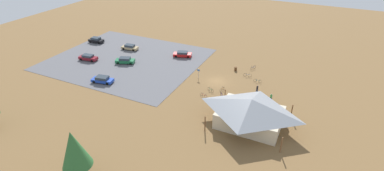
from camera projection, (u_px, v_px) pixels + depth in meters
ground at (217, 81)px, 62.45m from camera, size 160.00×160.00×0.00m
parking_lot_asphalt at (127, 59)px, 72.51m from camera, size 36.00×30.57×0.05m
bike_pavilion at (250, 111)px, 47.95m from camera, size 12.50×9.86×4.93m
trash_bin at (236, 69)px, 66.78m from camera, size 0.60×0.60×0.90m
lot_sign at (198, 72)px, 63.17m from camera, size 0.56×0.08×2.20m
pine_center at (74, 149)px, 36.20m from camera, size 3.83×3.83×7.90m
bicycle_blue_front_row at (253, 68)px, 67.43m from camera, size 0.86×1.65×0.87m
bicycle_red_by_bin at (204, 95)px, 56.80m from camera, size 1.68×0.60×0.77m
bicycle_yellow_edge_south at (255, 96)px, 56.71m from camera, size 1.63×0.48×0.77m
bicycle_green_back_row at (211, 90)px, 58.63m from camera, size 1.61×0.84×0.80m
bicycle_silver_yard_left at (247, 75)px, 64.18m from camera, size 1.80×0.48×0.86m
bicycle_orange_near_porch at (222, 89)px, 58.84m from camera, size 0.51×1.61×0.78m
bicycle_purple_lone_west at (222, 95)px, 56.84m from camera, size 1.07×1.36×0.85m
bicycle_white_near_sign at (210, 101)px, 54.81m from camera, size 1.53×0.90×0.77m
bicycle_teal_mid_cluster at (258, 81)px, 61.91m from camera, size 1.76×0.48×0.78m
car_maroon_mid_lot at (88, 57)px, 71.66m from camera, size 4.82×2.31×1.44m
car_red_back_corner at (182, 54)px, 73.48m from camera, size 4.91×3.17×1.40m
car_black_front_row at (96, 40)px, 82.20m from camera, size 4.41×2.17×1.50m
car_tan_second_row at (130, 47)px, 77.67m from camera, size 4.63×2.23×1.38m
car_blue_aisle_side at (102, 79)px, 61.70m from camera, size 4.85×2.71×1.38m
car_green_near_entry at (125, 60)px, 70.13m from camera, size 4.88×3.32×1.46m
visitor_by_pavilion at (271, 97)px, 55.22m from camera, size 0.39×0.36×1.64m
visitor_near_lot at (257, 89)px, 57.85m from camera, size 0.38×0.36×1.77m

